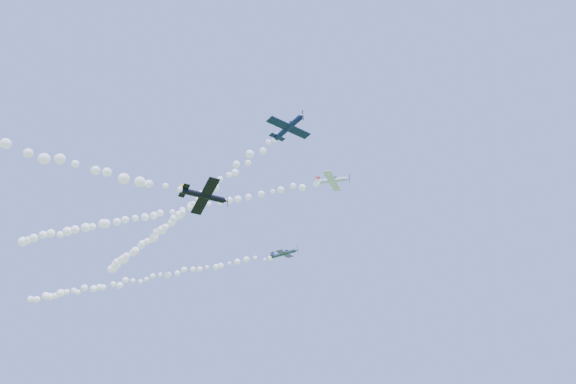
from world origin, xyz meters
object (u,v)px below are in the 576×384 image
Objects in this scene: plane_grey at (284,253)px; plane_black at (205,196)px; plane_navy at (289,127)px; plane_white at (332,180)px.

plane_grey is 0.79× the size of plane_black.
plane_black is (6.35, -27.91, -0.99)m from plane_grey.
plane_navy is 1.26× the size of plane_grey.
plane_grey is at bearing 143.92° from plane_navy.
plane_black is (-4.86, -29.80, -15.13)m from plane_white.
plane_white is at bearing 13.50° from plane_black.
plane_white is 33.77m from plane_black.
plane_black is (-12.17, -5.92, -11.21)m from plane_navy.
plane_white reaches higher than plane_black.
plane_navy is at bearing -64.46° from plane_grey.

